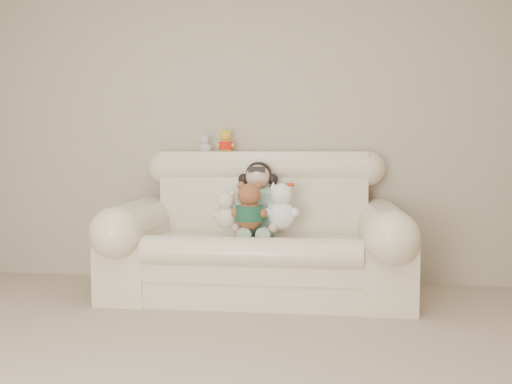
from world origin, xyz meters
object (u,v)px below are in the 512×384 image
object	(u,v)px
seated_child	(258,198)
brown_teddy	(249,201)
white_cat	(282,201)
sofa	(258,224)
cream_teddy	(226,206)

from	to	relation	value
seated_child	brown_teddy	bearing A→B (deg)	-95.24
brown_teddy	white_cat	distance (m)	0.22
sofa	brown_teddy	distance (m)	0.24
sofa	seated_child	size ratio (longest dim) A/B	3.85
sofa	white_cat	bearing A→B (deg)	-28.02
sofa	cream_teddy	distance (m)	0.28
seated_child	sofa	bearing A→B (deg)	-82.10
seated_child	cream_teddy	world-z (taller)	seated_child
white_cat	cream_teddy	size ratio (longest dim) A/B	1.23
brown_teddy	cream_teddy	xyz separation A→B (m)	(-0.17, 0.02, -0.04)
sofa	seated_child	distance (m)	0.19
seated_child	white_cat	xyz separation A→B (m)	(0.18, -0.17, -0.00)
sofa	brown_teddy	world-z (taller)	sofa
brown_teddy	white_cat	xyz separation A→B (m)	(0.21, 0.06, -0.00)
sofa	cream_teddy	world-z (taller)	sofa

